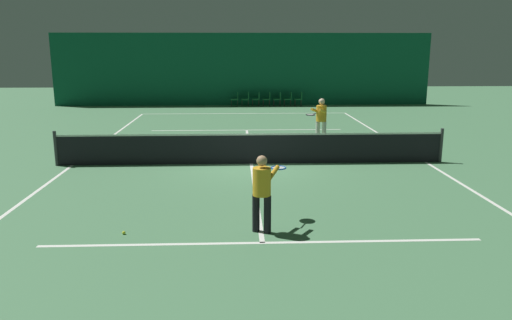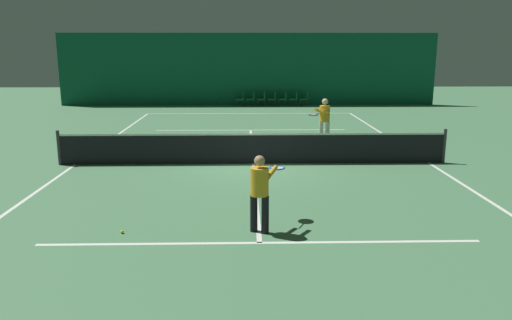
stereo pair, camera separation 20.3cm
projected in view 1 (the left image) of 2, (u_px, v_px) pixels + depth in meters
name	position (u px, v px, depth m)	size (l,w,h in m)	color
ground_plane	(251.00, 164.00, 15.49)	(60.00, 60.00, 0.00)	#4C7F56
backdrop_curtain	(243.00, 70.00, 30.43)	(23.00, 0.12, 4.36)	#0F5138
court_line_baseline_far	(244.00, 113.00, 27.08)	(11.00, 0.10, 0.00)	white
court_line_service_far	(247.00, 130.00, 21.72)	(8.25, 0.10, 0.00)	white
court_line_service_near	(262.00, 243.00, 9.25)	(8.25, 0.10, 0.00)	white
court_line_sideline_left	(72.00, 165.00, 15.27)	(0.10, 23.80, 0.00)	white
court_line_sideline_right	(426.00, 162.00, 15.71)	(0.10, 23.80, 0.00)	white
court_line_centre	(251.00, 164.00, 15.49)	(0.10, 12.80, 0.00)	white
tennis_net	(251.00, 148.00, 15.37)	(12.00, 0.10, 1.07)	black
player_near	(263.00, 187.00, 9.64)	(0.85, 1.32, 1.54)	black
player_far	(321.00, 117.00, 18.59)	(1.03, 1.33, 1.68)	beige
courtside_chair_0	(236.00, 98.00, 30.25)	(0.44, 0.44, 0.84)	#2D2D2D
courtside_chair_1	(246.00, 98.00, 30.28)	(0.44, 0.44, 0.84)	#2D2D2D
courtside_chair_2	(257.00, 98.00, 30.31)	(0.44, 0.44, 0.84)	#2D2D2D
courtside_chair_3	(268.00, 98.00, 30.33)	(0.44, 0.44, 0.84)	#2D2D2D
courtside_chair_4	(278.00, 98.00, 30.36)	(0.44, 0.44, 0.84)	#2D2D2D
courtside_chair_5	(289.00, 98.00, 30.38)	(0.44, 0.44, 0.84)	#2D2D2D
courtside_chair_6	(299.00, 98.00, 30.41)	(0.44, 0.44, 0.84)	#2D2D2D
tennis_ball	(124.00, 233.00, 9.67)	(0.07, 0.07, 0.07)	#D1DB33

